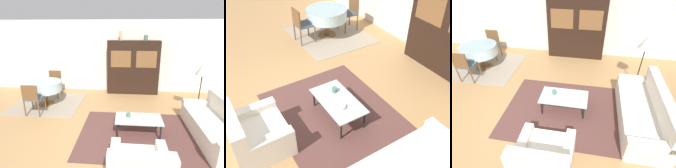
# 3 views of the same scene
# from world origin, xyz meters

# --- Properties ---
(ground_plane) EXTENTS (14.00, 14.00, 0.00)m
(ground_plane) POSITION_xyz_m (0.00, 0.00, 0.00)
(ground_plane) COLOR tan
(area_rug) EXTENTS (2.76, 2.09, 0.01)m
(area_rug) POSITION_xyz_m (0.90, 0.53, 0.01)
(area_rug) COLOR brown
(area_rug) RESTS_ON ground_plane
(dining_rug) EXTENTS (2.14, 1.91, 0.01)m
(dining_rug) POSITION_xyz_m (-1.98, 2.08, 0.01)
(dining_rug) COLOR gray
(dining_rug) RESTS_ON ground_plane
(armchair) EXTENTS (0.93, 0.86, 0.81)m
(armchair) POSITION_xyz_m (0.81, -0.90, 0.30)
(armchair) COLOR silver
(armchair) RESTS_ON ground_plane
(coffee_table) EXTENTS (1.07, 0.59, 0.38)m
(coffee_table) POSITION_xyz_m (0.89, 0.57, 0.36)
(coffee_table) COLOR black
(coffee_table) RESTS_ON area_rug
(dining_table) EXTENTS (1.09, 1.09, 0.76)m
(dining_table) POSITION_xyz_m (-2.02, 2.02, 0.61)
(dining_table) COLOR brown
(dining_table) RESTS_ON dining_rug
(dining_chair_near) EXTENTS (0.44, 0.44, 0.92)m
(dining_chair_near) POSITION_xyz_m (-2.02, 1.26, 0.54)
(dining_chair_near) COLOR brown
(dining_chair_near) RESTS_ON dining_rug
(dining_chair_far) EXTENTS (0.44, 0.44, 0.92)m
(dining_chair_far) POSITION_xyz_m (-2.02, 2.78, 0.54)
(dining_chair_far) COLOR brown
(dining_chair_far) RESTS_ON dining_rug
(cup) EXTENTS (0.10, 0.10, 0.09)m
(cup) POSITION_xyz_m (0.65, 0.64, 0.44)
(cup) COLOR #4C7A60
(cup) RESTS_ON coffee_table
(bowl) EXTENTS (0.15, 0.15, 0.06)m
(bowl) POSITION_xyz_m (1.08, 0.51, 0.42)
(bowl) COLOR white
(bowl) RESTS_ON coffee_table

